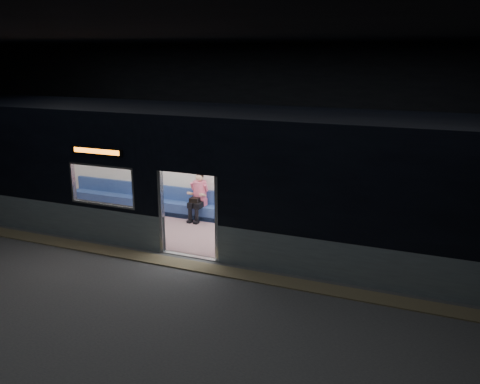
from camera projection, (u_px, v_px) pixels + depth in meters
The scene contains 7 objects.
station_floor at pixel (167, 274), 11.20m from camera, with size 24.00×14.00×0.01m, color #47494C.
station_envelope at pixel (160, 106), 10.22m from camera, with size 24.00×14.00×5.00m.
tactile_strip at pixel (180, 264), 11.69m from camera, with size 22.80×0.50×0.03m, color #8C7F59.
metro_car at pixel (215, 168), 12.97m from camera, with size 18.00×3.04×3.35m.
passenger at pixel (199, 194), 14.52m from camera, with size 0.40×0.68×1.37m.
handbag at pixel (195, 200), 14.36m from camera, with size 0.26×0.22×0.13m, color black.
transit_map at pixel (424, 190), 12.39m from camera, with size 0.97×0.03×0.63m, color white.
Camera 1 is at (5.45, -8.91, 4.72)m, focal length 38.00 mm.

